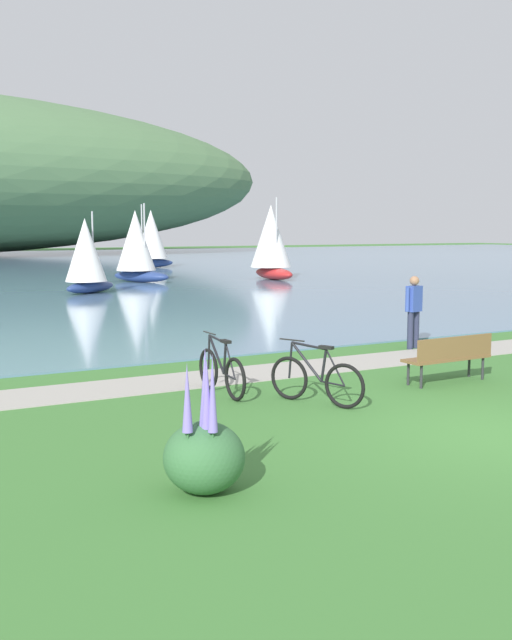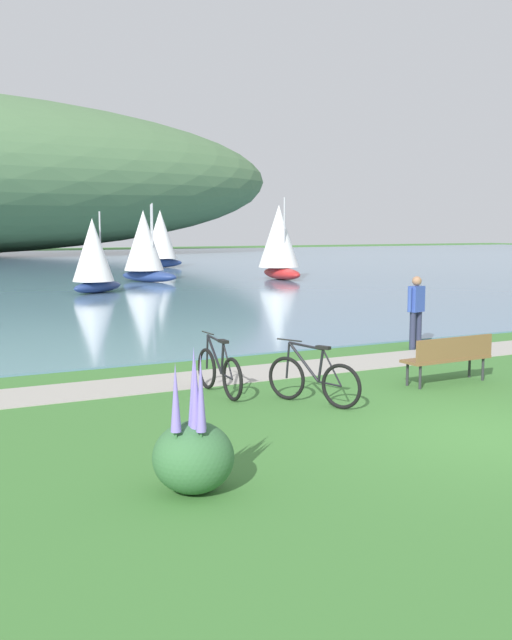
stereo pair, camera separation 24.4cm
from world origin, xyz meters
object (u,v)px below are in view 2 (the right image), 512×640
(park_bench_near_camera, at_px, (449,355))
(sailboat_far_off, at_px, (144,245))
(person_at_shoreline, at_px, (416,308))
(bicycle_beside_path, at_px, (313,380))
(sailboat_toward_hillside, at_px, (160,238))
(bicycle_leaning_near_bench, at_px, (219,371))
(sailboat_nearest_to_shore, at_px, (93,255))
(sailboat_mid_bay, at_px, (279,241))

(park_bench_near_camera, distance_m, sailboat_far_off, 27.11)
(park_bench_near_camera, relative_size, person_at_shoreline, 1.06)
(bicycle_beside_path, xyz_separation_m, sailboat_toward_hillside, (12.15, 39.92, 1.73))
(bicycle_leaning_near_bench, distance_m, sailboat_nearest_to_shore, 20.50)
(bicycle_beside_path, relative_size, sailboat_mid_bay, 0.37)
(bicycle_beside_path, relative_size, sailboat_toward_hillside, 0.37)
(park_bench_near_camera, xyz_separation_m, sailboat_toward_hillside, (9.12, 39.72, 1.61))
(sailboat_nearest_to_shore, bearing_deg, person_at_shoreline, -81.48)
(sailboat_far_off, bearing_deg, sailboat_toward_hillside, 66.51)
(park_bench_near_camera, bearing_deg, bicycle_leaning_near_bench, 164.33)
(sailboat_far_off, bearing_deg, sailboat_nearest_to_shore, -127.27)
(bicycle_leaning_near_bench, height_order, sailboat_mid_bay, sailboat_mid_bay)
(bicycle_leaning_near_bench, xyz_separation_m, bicycle_beside_path, (1.04, -1.34, 0.00))
(bicycle_leaning_near_bench, bearing_deg, sailboat_nearest_to_shore, 80.43)
(sailboat_mid_bay, distance_m, sailboat_toward_hillside, 14.44)
(sailboat_nearest_to_shore, relative_size, sailboat_far_off, 0.86)
(bicycle_beside_path, distance_m, sailboat_far_off, 27.86)
(bicycle_leaning_near_bench, distance_m, person_at_shoreline, 6.51)
(person_at_shoreline, height_order, sailboat_mid_bay, sailboat_mid_bay)
(bicycle_beside_path, distance_m, sailboat_toward_hillside, 41.76)
(park_bench_near_camera, height_order, bicycle_beside_path, bicycle_beside_path)
(sailboat_nearest_to_shore, relative_size, sailboat_toward_hillside, 0.79)
(park_bench_near_camera, height_order, bicycle_leaning_near_bench, bicycle_leaning_near_bench)
(park_bench_near_camera, bearing_deg, sailboat_far_off, 82.52)
(park_bench_near_camera, distance_m, sailboat_mid_bay, 27.60)
(bicycle_beside_path, relative_size, person_at_shoreline, 0.96)
(person_at_shoreline, relative_size, sailboat_mid_bay, 0.39)
(park_bench_near_camera, xyz_separation_m, bicycle_beside_path, (-3.03, -0.19, -0.12))
(sailboat_nearest_to_shore, relative_size, sailboat_mid_bay, 0.79)
(park_bench_near_camera, xyz_separation_m, sailboat_nearest_to_shore, (-0.67, 21.32, 1.17))
(park_bench_near_camera, bearing_deg, sailboat_nearest_to_shore, 91.81)
(sailboat_nearest_to_shore, xyz_separation_m, sailboat_toward_hillside, (9.80, 18.40, 0.44))
(bicycle_leaning_near_bench, bearing_deg, park_bench_near_camera, -15.67)
(park_bench_near_camera, bearing_deg, bicycle_beside_path, -176.34)
(person_at_shoreline, xyz_separation_m, sailboat_far_off, (1.51, 23.47, 0.97))
(person_at_shoreline, height_order, sailboat_toward_hillside, sailboat_toward_hillside)
(bicycle_beside_path, bearing_deg, sailboat_far_off, 76.37)
(park_bench_near_camera, distance_m, sailboat_nearest_to_shore, 21.37)
(bicycle_leaning_near_bench, relative_size, sailboat_mid_bay, 0.40)
(person_at_shoreline, xyz_separation_m, sailboat_mid_bay, (8.72, 22.01, 1.14))
(bicycle_leaning_near_bench, relative_size, sailboat_nearest_to_shore, 0.51)
(bicycle_leaning_near_bench, height_order, sailboat_far_off, sailboat_far_off)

